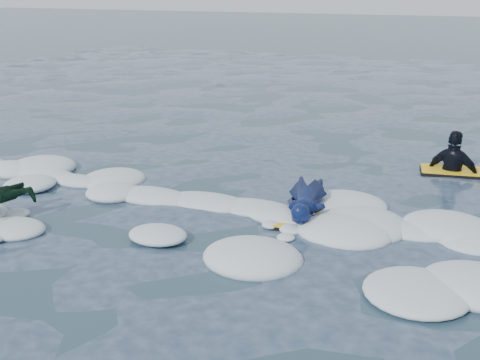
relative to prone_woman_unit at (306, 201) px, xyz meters
name	(u,v)px	position (x,y,z in m)	size (l,w,h in m)	color
ground	(153,242)	(-1.49, -1.65, -0.21)	(120.00, 120.00, 0.00)	#173239
foam_band	(191,215)	(-1.49, -0.62, -0.21)	(12.00, 3.10, 0.30)	silver
prone_woman_unit	(306,201)	(0.00, 0.00, 0.00)	(0.87, 1.64, 0.40)	black
waiting_rider_unit	(452,176)	(1.75, 2.85, -0.25)	(1.16, 0.77, 1.61)	black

